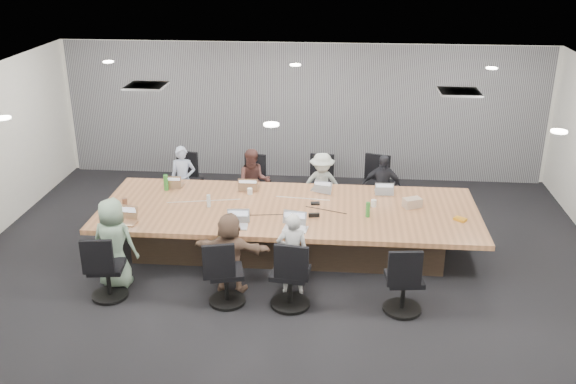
# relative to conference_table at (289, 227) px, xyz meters

# --- Properties ---
(floor) EXTENTS (10.00, 8.00, 0.00)m
(floor) POSITION_rel_conference_table_xyz_m (0.00, -0.50, -0.40)
(floor) COLOR black
(floor) RESTS_ON ground
(ceiling) EXTENTS (10.00, 8.00, 0.00)m
(ceiling) POSITION_rel_conference_table_xyz_m (0.00, -0.50, 2.40)
(ceiling) COLOR white
(ceiling) RESTS_ON wall_back
(wall_back) EXTENTS (10.00, 0.00, 2.80)m
(wall_back) POSITION_rel_conference_table_xyz_m (0.00, 3.50, 1.00)
(wall_back) COLOR silver
(wall_back) RESTS_ON ground
(wall_front) EXTENTS (10.00, 0.00, 2.80)m
(wall_front) POSITION_rel_conference_table_xyz_m (0.00, -4.50, 1.00)
(wall_front) COLOR silver
(wall_front) RESTS_ON ground
(curtain) EXTENTS (9.80, 0.04, 2.80)m
(curtain) POSITION_rel_conference_table_xyz_m (0.00, 3.42, 1.00)
(curtain) COLOR gray
(curtain) RESTS_ON ground
(conference_table) EXTENTS (6.00, 2.20, 0.74)m
(conference_table) POSITION_rel_conference_table_xyz_m (0.00, 0.00, 0.00)
(conference_table) COLOR #403023
(conference_table) RESTS_ON ground
(chair_0) EXTENTS (0.62, 0.62, 0.77)m
(chair_0) POSITION_rel_conference_table_xyz_m (-2.04, 1.70, -0.01)
(chair_0) COLOR black
(chair_0) RESTS_ON ground
(chair_1) EXTENTS (0.60, 0.60, 0.76)m
(chair_1) POSITION_rel_conference_table_xyz_m (-0.75, 1.70, -0.02)
(chair_1) COLOR black
(chair_1) RESTS_ON ground
(chair_2) EXTENTS (0.60, 0.60, 0.82)m
(chair_2) POSITION_rel_conference_table_xyz_m (0.48, 1.70, 0.01)
(chair_2) COLOR black
(chair_2) RESTS_ON ground
(chair_3) EXTENTS (0.73, 0.73, 0.86)m
(chair_3) POSITION_rel_conference_table_xyz_m (1.55, 1.70, 0.03)
(chair_3) COLOR black
(chair_3) RESTS_ON ground
(chair_4) EXTENTS (0.60, 0.60, 0.80)m
(chair_4) POSITION_rel_conference_table_xyz_m (-2.40, -1.70, -0.00)
(chair_4) COLOR black
(chair_4) RESTS_ON ground
(chair_5) EXTENTS (0.66, 0.66, 0.80)m
(chair_5) POSITION_rel_conference_table_xyz_m (-0.71, -1.70, 0.00)
(chair_5) COLOR black
(chair_5) RESTS_ON ground
(chair_6) EXTENTS (0.65, 0.65, 0.86)m
(chair_6) POSITION_rel_conference_table_xyz_m (0.17, -1.70, 0.03)
(chair_6) COLOR black
(chair_6) RESTS_ON ground
(chair_7) EXTENTS (0.62, 0.62, 0.83)m
(chair_7) POSITION_rel_conference_table_xyz_m (1.71, -1.70, 0.01)
(chair_7) COLOR black
(chair_7) RESTS_ON ground
(person_0) EXTENTS (0.49, 0.35, 1.26)m
(person_0) POSITION_rel_conference_table_xyz_m (-2.04, 1.35, 0.23)
(person_0) COLOR #9FADCC
(person_0) RESTS_ON ground
(laptop_0) EXTENTS (0.30, 0.21, 0.02)m
(laptop_0) POSITION_rel_conference_table_xyz_m (-2.04, 0.80, 0.35)
(laptop_0) COLOR #8C6647
(laptop_0) RESTS_ON conference_table
(person_1) EXTENTS (0.68, 0.57, 1.25)m
(person_1) POSITION_rel_conference_table_xyz_m (-0.75, 1.35, 0.22)
(person_1) COLOR #502F2A
(person_1) RESTS_ON ground
(laptop_1) EXTENTS (0.34, 0.23, 0.02)m
(laptop_1) POSITION_rel_conference_table_xyz_m (-0.75, 0.80, 0.35)
(laptop_1) COLOR #8C6647
(laptop_1) RESTS_ON conference_table
(person_2) EXTENTS (0.83, 0.53, 1.22)m
(person_2) POSITION_rel_conference_table_xyz_m (0.48, 1.35, 0.21)
(person_2) COLOR #AFB9AF
(person_2) RESTS_ON ground
(laptop_2) EXTENTS (0.35, 0.28, 0.02)m
(laptop_2) POSITION_rel_conference_table_xyz_m (0.48, 0.80, 0.35)
(laptop_2) COLOR #B2B2B7
(laptop_2) RESTS_ON conference_table
(person_3) EXTENTS (0.75, 0.40, 1.22)m
(person_3) POSITION_rel_conference_table_xyz_m (1.55, 1.35, 0.21)
(person_3) COLOR black
(person_3) RESTS_ON ground
(laptop_3) EXTENTS (0.32, 0.22, 0.02)m
(laptop_3) POSITION_rel_conference_table_xyz_m (1.55, 0.80, 0.35)
(laptop_3) COLOR #B2B2B7
(laptop_3) RESTS_ON conference_table
(person_4) EXTENTS (0.71, 0.51, 1.35)m
(person_4) POSITION_rel_conference_table_xyz_m (-2.40, -1.35, 0.28)
(person_4) COLOR gray
(person_4) RESTS_ON ground
(laptop_4) EXTENTS (0.37, 0.28, 0.02)m
(laptop_4) POSITION_rel_conference_table_xyz_m (-2.40, -0.80, 0.35)
(laptop_4) COLOR #8C6647
(laptop_4) RESTS_ON conference_table
(person_5) EXTENTS (1.14, 0.46, 1.20)m
(person_5) POSITION_rel_conference_table_xyz_m (-0.71, -1.35, 0.20)
(person_5) COLOR brown
(person_5) RESTS_ON ground
(laptop_5) EXTENTS (0.35, 0.25, 0.02)m
(laptop_5) POSITION_rel_conference_table_xyz_m (-0.71, -0.80, 0.35)
(laptop_5) COLOR #B2B2B7
(laptop_5) RESTS_ON conference_table
(person_6) EXTENTS (0.48, 0.34, 1.24)m
(person_6) POSITION_rel_conference_table_xyz_m (0.17, -1.35, 0.22)
(person_6) COLOR #BCBCBC
(person_6) RESTS_ON ground
(laptop_6) EXTENTS (0.38, 0.29, 0.02)m
(laptop_6) POSITION_rel_conference_table_xyz_m (0.17, -0.80, 0.35)
(laptop_6) COLOR #B2B2B7
(laptop_6) RESTS_ON conference_table
(bottle_green_left) EXTENTS (0.09, 0.09, 0.28)m
(bottle_green_left) POSITION_rel_conference_table_xyz_m (-2.14, 0.57, 0.48)
(bottle_green_left) COLOR #2F812E
(bottle_green_left) RESTS_ON conference_table
(bottle_green_right) EXTENTS (0.08, 0.08, 0.24)m
(bottle_green_right) POSITION_rel_conference_table_xyz_m (1.25, -0.24, 0.46)
(bottle_green_right) COLOR #2F812E
(bottle_green_right) RESTS_ON conference_table
(bottle_clear) EXTENTS (0.08, 0.08, 0.20)m
(bottle_clear) POSITION_rel_conference_table_xyz_m (-1.27, -0.07, 0.44)
(bottle_clear) COLOR silver
(bottle_clear) RESTS_ON conference_table
(cup_white_far) EXTENTS (0.11, 0.11, 0.11)m
(cup_white_far) POSITION_rel_conference_table_xyz_m (-0.69, 0.51, 0.39)
(cup_white_far) COLOR white
(cup_white_far) RESTS_ON conference_table
(cup_white_near) EXTENTS (0.11, 0.11, 0.11)m
(cup_white_near) POSITION_rel_conference_table_xyz_m (1.35, 0.17, 0.39)
(cup_white_near) COLOR white
(cup_white_near) RESTS_ON conference_table
(mug_brown) EXTENTS (0.08, 0.08, 0.10)m
(mug_brown) POSITION_rel_conference_table_xyz_m (-2.65, -0.09, 0.39)
(mug_brown) COLOR brown
(mug_brown) RESTS_ON conference_table
(mic_left) EXTENTS (0.15, 0.11, 0.03)m
(mic_left) POSITION_rel_conference_table_xyz_m (-0.66, -0.33, 0.35)
(mic_left) COLOR black
(mic_left) RESTS_ON conference_table
(mic_right) EXTENTS (0.15, 0.11, 0.03)m
(mic_right) POSITION_rel_conference_table_xyz_m (0.42, 0.18, 0.35)
(mic_right) COLOR black
(mic_right) RESTS_ON conference_table
(stapler) EXTENTS (0.17, 0.07, 0.06)m
(stapler) POSITION_rel_conference_table_xyz_m (0.42, -0.32, 0.37)
(stapler) COLOR black
(stapler) RESTS_ON conference_table
(canvas_bag) EXTENTS (0.32, 0.27, 0.15)m
(canvas_bag) POSITION_rel_conference_table_xyz_m (1.96, 0.20, 0.41)
(canvas_bag) COLOR tan
(canvas_bag) RESTS_ON conference_table
(snack_packet) EXTENTS (0.21, 0.20, 0.04)m
(snack_packet) POSITION_rel_conference_table_xyz_m (2.65, -0.26, 0.36)
(snack_packet) COLOR orange
(snack_packet) RESTS_ON conference_table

